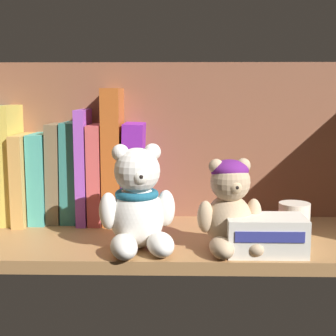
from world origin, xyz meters
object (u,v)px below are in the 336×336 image
Objects in this scene: book_7 at (87,165)px; pillar_candle at (296,220)px; teddy_bear_smaller at (232,207)px; book_5 at (59,172)px; book_9 at (116,155)px; small_product_box at (267,235)px; book_3 at (30,177)px; book_8 at (100,172)px; book_2 at (16,163)px; book_10 at (136,172)px; book_6 at (74,171)px; teddy_bear_larger at (140,205)px; book_4 at (44,177)px.

book_7 is 38.20cm from pillar_candle.
book_7 reaches higher than pillar_candle.
teddy_bear_smaller reaches higher than pillar_candle.
book_9 is (10.51, 0.00, 3.16)cm from book_5.
book_5 is 1.56× the size of small_product_box.
book_8 reaches higher than book_3.
small_product_box is at bearing -23.82° from book_2.
book_2 is 50.94cm from pillar_candle.
book_3 reaches higher than teddy_bear_smaller.
book_10 reaches higher than book_8.
book_3 is at bearing 180.00° from book_8.
book_3 is 0.66× the size of book_9.
teddy_bear_smaller is at bearing -32.67° from book_6.
book_3 is 13.07cm from book_8.
book_8 is at bearing 163.27° from pillar_candle.
teddy_bear_larger is at bearing -163.66° from pillar_candle.
book_4 is 0.91× the size of book_8.
book_2 is 1.04× the size of book_7.
book_10 is (22.12, 0.00, -1.59)cm from book_2.
pillar_candle is 10.81cm from small_product_box.
book_7 is at bearing 180.00° from book_8.
book_7 is (5.25, 0.00, 1.29)cm from book_5.
book_4 is 45.58cm from pillar_candle.
book_3 and book_4 have the same top height.
book_6 is 1.01× the size of book_10.
small_product_box is at bearing -25.08° from book_3.
book_8 is (13.05, 0.00, 0.87)cm from book_3.
teddy_bear_larger is (21.78, -17.51, -1.23)cm from book_3.
book_9 reaches higher than book_4.
teddy_bear_smaller is at bearing -24.70° from book_2.
book_6 reaches higher than teddy_bear_smaller.
book_9 is (5.26, 0.00, 1.86)cm from book_7.
book_9 is at bearing 0.00° from book_4.
small_product_box is at bearing -16.87° from teddy_bear_smaller.
book_8 is 0.99× the size of book_10.
teddy_bear_larger reaches higher than small_product_box.
book_6 is 8.31cm from book_9.
book_6 reaches higher than pillar_candle.
teddy_bear_larger is (19.05, -17.51, -1.26)cm from book_4.
book_5 is (2.80, 0.00, 0.88)cm from book_4.
teddy_bear_larger is (2.12, -17.51, -2.21)cm from book_10.
book_2 is 8.16cm from book_5.
book_9 reaches higher than book_5.
book_8 is at bearing 145.43° from small_product_box.
book_7 is 1.15× the size of book_8.
book_6 is at bearing 180.00° from book_7.
book_8 is at bearing 0.00° from book_6.
pillar_candle is at bearing -12.97° from book_4.
book_7 is at bearing 0.00° from book_6.
teddy_bear_smaller is (35.60, -17.50, -1.49)cm from book_3.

